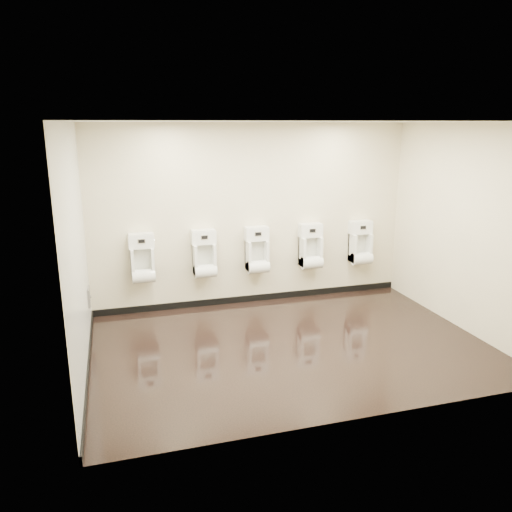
{
  "coord_description": "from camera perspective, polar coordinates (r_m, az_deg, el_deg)",
  "views": [
    {
      "loc": [
        -2.08,
        -5.58,
        2.78
      ],
      "look_at": [
        -0.3,
        0.55,
        1.08
      ],
      "focal_mm": 35.0,
      "sensor_mm": 36.0,
      "label": 1
    }
  ],
  "objects": [
    {
      "name": "ground",
      "position": [
        6.57,
        3.94,
        -10.14
      ],
      "size": [
        5.0,
        3.5,
        0.0
      ],
      "primitive_type": "cube",
      "color": "black",
      "rests_on": "ground"
    },
    {
      "name": "ceiling",
      "position": [
        5.96,
        4.43,
        15.07
      ],
      "size": [
        5.0,
        3.5,
        0.0
      ],
      "primitive_type": "cube",
      "color": "silver"
    },
    {
      "name": "back_wall",
      "position": [
        7.74,
        -0.3,
        4.65
      ],
      "size": [
        5.0,
        0.02,
        2.8
      ],
      "primitive_type": "cube",
      "color": "beige",
      "rests_on": "ground"
    },
    {
      "name": "front_wall",
      "position": [
        4.57,
        11.76,
        -2.96
      ],
      "size": [
        5.0,
        0.02,
        2.8
      ],
      "primitive_type": "cube",
      "color": "beige",
      "rests_on": "ground"
    },
    {
      "name": "left_wall",
      "position": [
        5.77,
        -19.84,
        0.18
      ],
      "size": [
        0.02,
        3.5,
        2.8
      ],
      "primitive_type": "cube",
      "color": "beige",
      "rests_on": "ground"
    },
    {
      "name": "right_wall",
      "position": [
        7.35,
        22.82,
        2.92
      ],
      "size": [
        0.02,
        3.5,
        2.8
      ],
      "primitive_type": "cube",
      "color": "beige",
      "rests_on": "ground"
    },
    {
      "name": "tile_overlay_left",
      "position": [
        5.77,
        -19.79,
        0.18
      ],
      "size": [
        0.01,
        3.5,
        2.8
      ],
      "primitive_type": "cube",
      "color": "silver",
      "rests_on": "ground"
    },
    {
      "name": "skirting_back",
      "position": [
        8.08,
        -0.27,
        -4.82
      ],
      "size": [
        5.0,
        0.02,
        0.1
      ],
      "primitive_type": "cube",
      "color": "black",
      "rests_on": "ground"
    },
    {
      "name": "skirting_left",
      "position": [
        6.23,
        -18.62,
        -11.92
      ],
      "size": [
        0.02,
        3.5,
        0.1
      ],
      "primitive_type": "cube",
      "color": "black",
      "rests_on": "ground"
    },
    {
      "name": "access_panel",
      "position": [
        7.17,
        -18.55,
        -4.44
      ],
      "size": [
        0.04,
        0.25,
        0.25
      ],
      "color": "#9E9EA3",
      "rests_on": "left_wall"
    },
    {
      "name": "urinal_0",
      "position": [
        7.48,
        -12.84,
        -0.65
      ],
      "size": [
        0.38,
        0.28,
        0.7
      ],
      "color": "white",
      "rests_on": "back_wall"
    },
    {
      "name": "urinal_1",
      "position": [
        7.58,
        -5.92,
        -0.15
      ],
      "size": [
        0.38,
        0.28,
        0.7
      ],
      "color": "white",
      "rests_on": "back_wall"
    },
    {
      "name": "urinal_2",
      "position": [
        7.76,
        0.14,
        0.29
      ],
      "size": [
        0.38,
        0.28,
        0.7
      ],
      "color": "white",
      "rests_on": "back_wall"
    },
    {
      "name": "urinal_3",
      "position": [
        8.05,
        6.28,
        0.74
      ],
      "size": [
        0.38,
        0.28,
        0.7
      ],
      "color": "white",
      "rests_on": "back_wall"
    },
    {
      "name": "urinal_4",
      "position": [
        8.42,
        11.86,
        1.14
      ],
      "size": [
        0.38,
        0.28,
        0.7
      ],
      "color": "white",
      "rests_on": "back_wall"
    }
  ]
}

